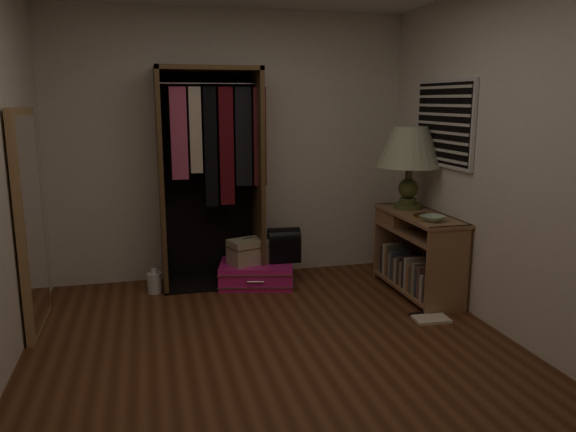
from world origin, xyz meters
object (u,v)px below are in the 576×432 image
(console_bookshelf, at_px, (415,250))
(pink_suitcase, at_px, (256,274))
(train_case, at_px, (248,251))
(floor_mirror, at_px, (30,221))
(white_jug, at_px, (155,282))
(open_wardrobe, at_px, (213,159))
(black_bag, at_px, (284,244))
(table_lamp, at_px, (410,149))

(console_bookshelf, bearing_deg, pink_suitcase, 158.33)
(console_bookshelf, distance_m, train_case, 1.57)
(floor_mirror, bearing_deg, train_case, 18.87)
(train_case, xyz_separation_m, white_jug, (-0.88, -0.01, -0.24))
(open_wardrobe, xyz_separation_m, black_bag, (0.64, -0.17, -0.82))
(open_wardrobe, distance_m, table_lamp, 1.83)
(white_jug, bearing_deg, black_bag, 0.05)
(floor_mirror, distance_m, black_bag, 2.26)
(train_case, relative_size, table_lamp, 0.54)
(pink_suitcase, distance_m, black_bag, 0.39)
(pink_suitcase, bearing_deg, black_bag, 13.37)
(pink_suitcase, bearing_deg, console_bookshelf, -8.57)
(black_bag, bearing_deg, train_case, -177.40)
(floor_mirror, relative_size, train_case, 4.14)
(train_case, xyz_separation_m, table_lamp, (1.47, -0.35, 0.97))
(pink_suitcase, bearing_deg, table_lamp, -0.83)
(floor_mirror, relative_size, table_lamp, 2.22)
(console_bookshelf, relative_size, train_case, 2.73)
(pink_suitcase, bearing_deg, floor_mirror, -148.95)
(console_bookshelf, distance_m, pink_suitcase, 1.52)
(pink_suitcase, xyz_separation_m, table_lamp, (1.39, -0.35, 1.20))
(console_bookshelf, relative_size, black_bag, 3.38)
(black_bag, bearing_deg, table_lamp, -13.95)
(table_lamp, xyz_separation_m, white_jug, (-2.35, 0.35, -1.21))
(console_bookshelf, xyz_separation_m, pink_suitcase, (-1.39, 0.55, -0.28))
(black_bag, distance_m, table_lamp, 1.49)
(console_bookshelf, relative_size, white_jug, 4.83)
(open_wardrobe, distance_m, floor_mirror, 1.71)
(train_case, bearing_deg, open_wardrobe, 130.13)
(table_lamp, bearing_deg, white_jug, 171.64)
(open_wardrobe, relative_size, table_lamp, 2.68)
(black_bag, height_order, white_jug, black_bag)
(floor_mirror, relative_size, white_jug, 7.33)
(pink_suitcase, distance_m, white_jug, 0.96)
(floor_mirror, bearing_deg, white_jug, 33.89)
(console_bookshelf, relative_size, floor_mirror, 0.66)
(floor_mirror, height_order, table_lamp, floor_mirror)
(open_wardrobe, bearing_deg, train_case, -30.12)
(train_case, relative_size, white_jug, 1.77)
(console_bookshelf, xyz_separation_m, table_lamp, (0.00, 0.21, 0.92))
(floor_mirror, relative_size, pink_suitcase, 2.11)
(open_wardrobe, bearing_deg, console_bookshelf, -22.38)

